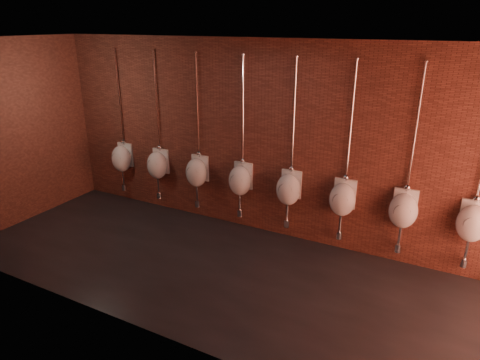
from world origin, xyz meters
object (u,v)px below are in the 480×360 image
object	(u,v)px
urinal_3	(240,180)
urinal_4	(289,188)
urinal_7	(472,222)
urinal_5	(343,198)
urinal_1	(157,164)
urinal_2	(197,172)
urinal_0	(122,158)
urinal_6	(403,210)

from	to	relation	value
urinal_3	urinal_4	distance (m)	0.88
urinal_4	urinal_7	bearing A→B (deg)	0.00
urinal_4	urinal_5	world-z (taller)	same
urinal_1	urinal_2	bearing A→B (deg)	0.00
urinal_0	urinal_5	xyz separation A→B (m)	(4.38, 0.00, 0.00)
urinal_0	urinal_6	size ratio (longest dim) A/B	1.00
urinal_5	urinal_3	bearing A→B (deg)	180.00
urinal_4	urinal_2	bearing A→B (deg)	180.00
urinal_0	urinal_2	xyz separation A→B (m)	(1.75, 0.00, 0.00)
urinal_6	urinal_0	bearing A→B (deg)	180.00
urinal_0	urinal_1	world-z (taller)	same
urinal_0	urinal_6	world-z (taller)	same
urinal_1	urinal_3	distance (m)	1.75
urinal_4	urinal_5	distance (m)	0.88
urinal_2	urinal_4	bearing A→B (deg)	0.00
urinal_0	urinal_1	xyz separation A→B (m)	(0.88, 0.00, 0.00)
urinal_2	urinal_4	world-z (taller)	same
urinal_2	urinal_7	distance (m)	4.38
urinal_4	urinal_1	bearing A→B (deg)	180.00
urinal_7	urinal_1	bearing A→B (deg)	180.00
urinal_3	urinal_7	distance (m)	3.50
urinal_1	urinal_3	xyz separation A→B (m)	(1.75, 0.00, 0.00)
urinal_6	urinal_3	bearing A→B (deg)	180.00
urinal_0	urinal_3	xyz separation A→B (m)	(2.63, 0.00, 0.00)
urinal_4	urinal_6	world-z (taller)	same
urinal_2	urinal_3	distance (m)	0.88
urinal_5	urinal_7	world-z (taller)	same
urinal_0	urinal_4	size ratio (longest dim) A/B	1.00
urinal_5	urinal_6	world-z (taller)	same
urinal_0	urinal_7	bearing A→B (deg)	0.00
urinal_4	urinal_7	size ratio (longest dim) A/B	1.00
urinal_1	urinal_2	xyz separation A→B (m)	(0.88, 0.00, 0.00)
urinal_5	urinal_6	bearing A→B (deg)	0.00
urinal_4	urinal_6	xyz separation A→B (m)	(1.75, 0.00, 0.00)
urinal_1	urinal_7	bearing A→B (deg)	0.00
urinal_2	urinal_7	size ratio (longest dim) A/B	1.00
urinal_1	urinal_3	world-z (taller)	same
urinal_3	urinal_0	bearing A→B (deg)	180.00
urinal_2	urinal_5	xyz separation A→B (m)	(2.63, 0.00, 0.00)
urinal_1	urinal_7	xyz separation A→B (m)	(5.25, 0.00, 0.00)
urinal_5	urinal_6	xyz separation A→B (m)	(0.88, 0.00, 0.00)
urinal_0	urinal_4	bearing A→B (deg)	0.00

